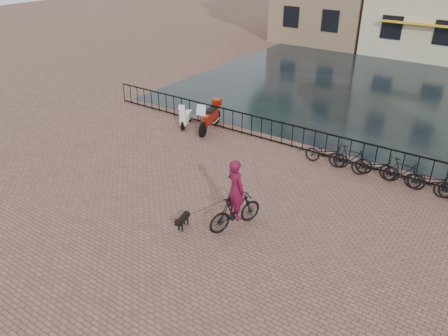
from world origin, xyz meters
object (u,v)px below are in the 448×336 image
Objects in this scene: scooter at (186,113)px; dog at (183,220)px; cyclist at (235,199)px; motorcycle at (210,114)px.

dog is at bearing -73.90° from scooter.
cyclist reaches higher than motorcycle.
motorcycle is 1.25m from scooter.
scooter is at bearing -19.67° from cyclist.
cyclist is at bearing -62.07° from motorcycle.
cyclist reaches higher than dog.
cyclist is at bearing -62.97° from scooter.
motorcycle is (-5.14, 5.65, -0.24)m from cyclist.
dog is at bearing -73.99° from motorcycle.
cyclist reaches higher than scooter.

